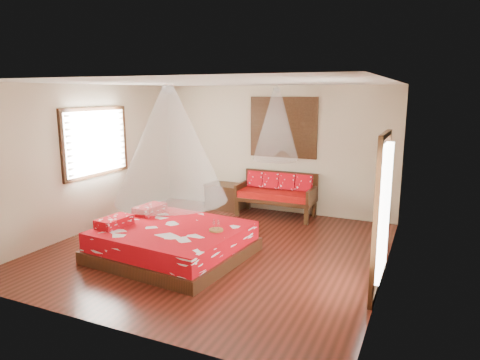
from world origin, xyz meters
name	(u,v)px	position (x,y,z in m)	size (l,w,h in m)	color
room	(215,169)	(0.00, 0.00, 1.40)	(5.54, 5.54, 2.84)	black
bed	(172,241)	(-0.50, -0.59, 0.25)	(2.42, 2.23, 0.65)	black
daybed	(277,192)	(0.26, 2.38, 0.52)	(1.67, 0.74, 0.94)	black
storage_chest	(225,196)	(-1.02, 2.45, 0.29)	(0.87, 0.66, 0.57)	black
shutter_panel	(283,127)	(0.26, 2.72, 1.90)	(1.52, 0.06, 1.32)	black
window_left	(96,142)	(-2.71, 0.20, 1.70)	(0.10, 1.74, 1.34)	black
glazed_door	(380,216)	(2.72, -0.60, 1.07)	(0.08, 1.02, 2.16)	black
wine_tray	(216,228)	(0.26, -0.48, 0.55)	(0.23, 0.23, 0.19)	brown
mosquito_net_main	(170,144)	(-0.48, -0.59, 1.85)	(1.79, 1.79, 1.80)	white
mosquito_net_daybed	(276,124)	(0.26, 2.25, 2.00)	(0.96, 0.96, 1.50)	white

